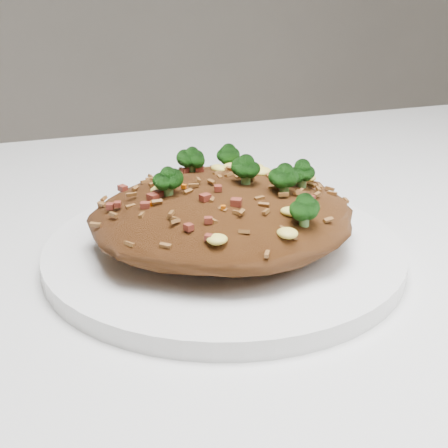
{
  "coord_description": "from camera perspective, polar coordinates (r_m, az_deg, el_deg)",
  "views": [
    {
      "loc": [
        -0.23,
        -0.41,
        0.96
      ],
      "look_at": [
        -0.09,
        -0.0,
        0.78
      ],
      "focal_mm": 50.0,
      "sensor_mm": 36.0,
      "label": 1
    }
  ],
  "objects": [
    {
      "name": "dining_table",
      "position": [
        0.56,
        8.54,
        -9.92
      ],
      "size": [
        1.2,
        0.8,
        0.75
      ],
      "color": "silver",
      "rests_on": "ground"
    },
    {
      "name": "fried_rice",
      "position": [
        0.46,
        0.07,
        1.7
      ],
      "size": [
        0.2,
        0.18,
        0.07
      ],
      "color": "brown",
      "rests_on": "plate"
    },
    {
      "name": "fork",
      "position": [
        0.57,
        4.25,
        2.87
      ],
      "size": [
        0.11,
        0.14,
        0.0
      ],
      "rotation": [
        0.0,
        0.0,
        -0.91
      ],
      "color": "silver",
      "rests_on": "plate"
    },
    {
      "name": "plate",
      "position": [
        0.48,
        -0.0,
        -2.43
      ],
      "size": [
        0.27,
        0.27,
        0.01
      ],
      "primitive_type": "cylinder",
      "color": "white",
      "rests_on": "dining_table"
    }
  ]
}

